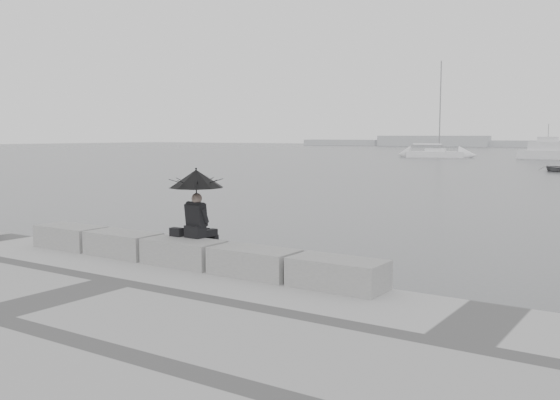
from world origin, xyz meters
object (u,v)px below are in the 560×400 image
Objects in this scene: seated_person at (196,188)px; dinghy at (555,168)px; motor_cruiser at (554,152)px; sailboat_left at (435,154)px.

seated_person is 46.76m from dinghy.
motor_cruiser reaches higher than seated_person.
motor_cruiser is at bearing -3.92° from sailboat_left.
seated_person reaches higher than dinghy.
seated_person is 75.33m from sailboat_left.
seated_person is at bearing -75.10° from motor_cruiser.
motor_cruiser is 2.70× the size of dinghy.
seated_person is 0.43× the size of dinghy.
sailboat_left is at bearing 108.87° from dinghy.
motor_cruiser is at bearing 98.02° from seated_person.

